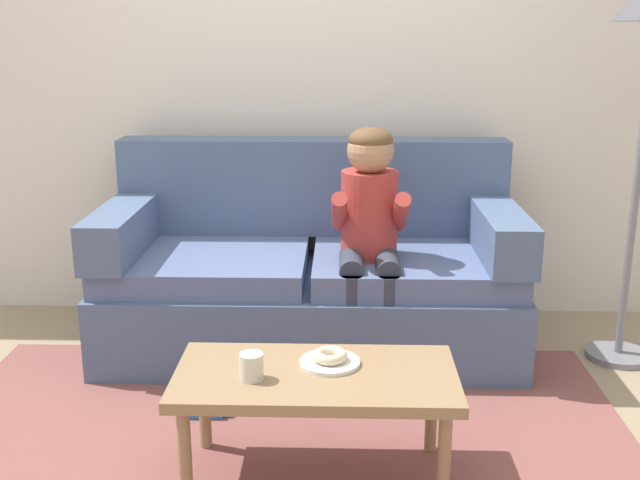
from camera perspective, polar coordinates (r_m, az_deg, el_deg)
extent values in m
plane|color=#9E896B|center=(3.12, -2.93, -13.81)|extent=(10.00, 10.00, 0.00)
cube|color=silver|center=(4.12, -1.61, 13.71)|extent=(8.00, 0.10, 2.80)
cube|color=brown|center=(2.91, -3.35, -16.11)|extent=(2.73, 2.05, 0.01)
cube|color=slate|center=(3.76, -0.71, -5.33)|extent=(1.96, 0.90, 0.38)
cube|color=slate|center=(3.69, -8.39, -1.83)|extent=(0.94, 0.74, 0.12)
cube|color=slate|center=(3.65, 6.97, -1.98)|extent=(0.94, 0.74, 0.12)
cube|color=slate|center=(3.95, -0.52, 4.01)|extent=(1.96, 0.20, 0.48)
cube|color=slate|center=(3.78, -14.21, 0.95)|extent=(0.20, 0.90, 0.22)
cube|color=slate|center=(3.70, 13.01, 0.75)|extent=(0.20, 0.90, 0.22)
cube|color=#937551|center=(2.64, -0.32, -10.16)|extent=(0.96, 0.48, 0.04)
cylinder|color=#937551|center=(2.62, -9.96, -15.59)|extent=(0.04, 0.04, 0.36)
cylinder|color=#937551|center=(2.60, 9.17, -15.92)|extent=(0.04, 0.04, 0.36)
cylinder|color=#937551|center=(2.93, -8.54, -11.97)|extent=(0.04, 0.04, 0.36)
cylinder|color=#937551|center=(2.91, 8.26, -12.21)|extent=(0.04, 0.04, 0.36)
cylinder|color=#AD3833|center=(3.53, 3.66, 1.92)|extent=(0.26, 0.26, 0.40)
sphere|color=tan|center=(3.46, 3.76, 6.63)|extent=(0.21, 0.21, 0.21)
ellipsoid|color=brown|center=(3.45, 3.77, 7.40)|extent=(0.20, 0.20, 0.12)
cylinder|color=#333847|center=(3.44, 2.36, -1.73)|extent=(0.11, 0.30, 0.11)
cylinder|color=#333847|center=(3.37, 2.34, -6.22)|extent=(0.09, 0.09, 0.44)
cube|color=black|center=(3.43, 2.30, -10.42)|extent=(0.10, 0.20, 0.06)
cylinder|color=#AD3833|center=(3.42, 1.45, 2.10)|extent=(0.07, 0.29, 0.23)
cylinder|color=#333847|center=(3.44, 5.02, -1.75)|extent=(0.11, 0.30, 0.11)
cylinder|color=#333847|center=(3.38, 5.07, -6.23)|extent=(0.09, 0.09, 0.44)
cube|color=black|center=(3.43, 5.01, -10.42)|extent=(0.10, 0.20, 0.06)
cylinder|color=#AD3833|center=(3.43, 6.00, 2.06)|extent=(0.07, 0.29, 0.23)
cylinder|color=white|center=(2.69, 0.73, -9.04)|extent=(0.21, 0.21, 0.01)
torus|color=beige|center=(2.68, 0.73, -8.55)|extent=(0.16, 0.16, 0.04)
cylinder|color=silver|center=(2.58, -5.11, -9.31)|extent=(0.08, 0.08, 0.09)
cube|color=blue|center=(3.23, -8.56, -12.45)|extent=(0.16, 0.09, 0.05)
cylinder|color=blue|center=(3.24, -10.07, -12.38)|extent=(0.06, 0.06, 0.05)
cylinder|color=blue|center=(3.21, -7.03, -12.52)|extent=(0.06, 0.06, 0.05)
cylinder|color=slate|center=(3.98, 21.18, -7.93)|extent=(0.30, 0.30, 0.03)
cylinder|color=slate|center=(3.75, 22.36, 3.40)|extent=(0.04, 0.04, 1.57)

